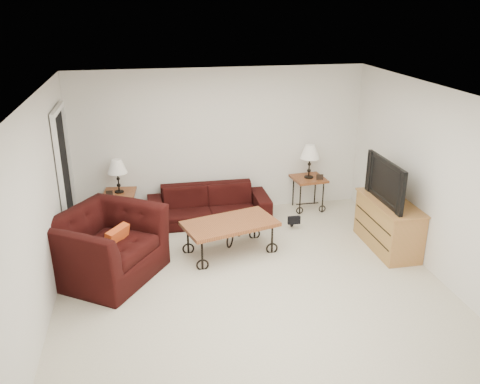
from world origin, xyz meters
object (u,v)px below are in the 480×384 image
Objects in this scene: side_table_right at (308,193)px; lamp_right at (309,161)px; tv_stand at (388,225)px; coffee_table at (230,238)px; sofa at (209,205)px; lamp_left at (118,176)px; television at (392,181)px; side_table_left at (121,208)px; armchair at (106,246)px; backpack at (292,215)px.

lamp_right reaches higher than side_table_right.
tv_stand is at bearing -67.05° from lamp_right.
coffee_table is (-1.65, -1.39, -0.65)m from lamp_right.
lamp_left is (-1.46, 0.18, 0.54)m from sofa.
side_table_right is 0.45× the size of coffee_table.
sofa is 3.41× the size of side_table_right.
side_table_right is 0.53× the size of television.
sofa is 1.22m from coffee_table.
side_table_left is at bearing 180.00° from side_table_right.
armchair is (-1.75, -0.33, 0.20)m from coffee_table.
side_table_left is at bearing 157.22° from tv_stand.
armchair is 1.23× the size of television.
side_table_left is 3.32m from lamp_right.
sofa is 1.53× the size of coffee_table.
armchair is at bearing -173.13° from backpack.
armchair is (-0.14, -1.72, 0.17)m from side_table_left.
side_table_right is 1.46× the size of backpack.
lamp_left is 0.45× the size of tv_stand.
sofa is 2.92m from tv_stand.
side_table_left is 0.94× the size of lamp_right.
backpack is at bearing -129.87° from television.
lamp_right reaches higher than side_table_left.
side_table_right is 1.96m from television.
tv_stand is (4.11, 0.05, -0.07)m from armchair.
television reaches higher than tv_stand.
tv_stand reaches higher than coffee_table.
side_table_left is 0.45× the size of tv_stand.
sofa is 3.63× the size of side_table_left.
armchair reaches higher than coffee_table.
lamp_right is at bearing 0.00° from side_table_right.
sofa is 1.41m from backpack.
sofa is 1.47m from side_table_left.
armchair is (-3.40, -1.72, 0.15)m from side_table_right.
side_table_left is 3.26m from side_table_right.
coffee_table is 2.49m from television.
sofa is at bearing 146.36° from backpack.
armchair reaches higher than side_table_left.
side_table_left is 1.37× the size of backpack.
armchair is at bearing -94.65° from lamp_left.
tv_stand is 1.56m from backpack.
tv_stand is at bearing -22.78° from lamp_left.
television reaches higher than lamp_left.
lamp_right is (0.00, 0.00, 0.60)m from side_table_right.
side_table_left is at bearing 153.47° from backpack.
coffee_table is at bearing -40.84° from lamp_left.
television is at bearing 180.00° from tv_stand.
lamp_right is (3.26, 0.00, 0.61)m from side_table_left.
armchair reaches higher than sofa.
armchair is at bearing -169.42° from coffee_table.
tv_stand is at bearing 90.00° from television.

